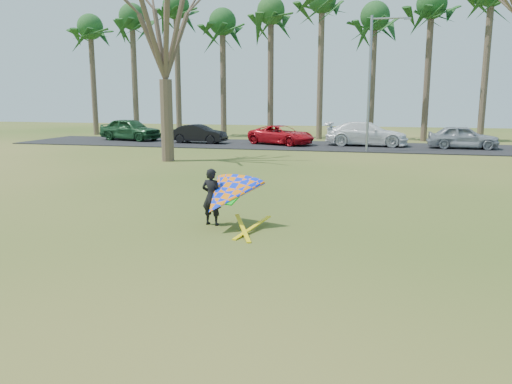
% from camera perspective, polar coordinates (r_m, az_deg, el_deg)
% --- Properties ---
extents(ground, '(100.00, 100.00, 0.00)m').
position_cam_1_polar(ground, '(10.15, -2.75, -8.18)').
color(ground, '#224910').
rests_on(ground, ground).
extents(parking_strip, '(46.00, 7.00, 0.06)m').
position_cam_1_polar(parking_strip, '(34.45, 9.31, 5.19)').
color(parking_strip, black).
rests_on(parking_strip, ground).
extents(palm_0, '(4.84, 4.84, 10.84)m').
position_cam_1_polar(palm_0, '(47.58, -18.42, 17.32)').
color(palm_0, brown).
rests_on(palm_0, ground).
extents(palm_1, '(4.84, 4.84, 11.54)m').
position_cam_1_polar(palm_1, '(45.71, -13.99, 18.70)').
color(palm_1, '#4A3A2C').
rests_on(palm_1, ground).
extents(palm_2, '(4.84, 4.84, 12.24)m').
position_cam_1_polar(palm_2, '(44.15, -9.14, 20.06)').
color(palm_2, brown).
rests_on(palm_2, ground).
extents(palm_3, '(4.84, 4.84, 10.84)m').
position_cam_1_polar(palm_3, '(42.58, -3.85, 18.66)').
color(palm_3, brown).
rests_on(palm_3, ground).
extents(palm_4, '(4.84, 4.84, 11.54)m').
position_cam_1_polar(palm_4, '(41.65, 1.72, 19.81)').
color(palm_4, '#49392B').
rests_on(palm_4, ground).
extents(palm_5, '(4.84, 4.84, 12.24)m').
position_cam_1_polar(palm_5, '(41.11, 7.56, 20.80)').
color(palm_5, '#4B3D2D').
rests_on(palm_5, ground).
extents(palm_6, '(4.84, 4.84, 10.84)m').
position_cam_1_polar(palm_6, '(40.62, 13.44, 18.79)').
color(palm_6, '#473A2A').
rests_on(palm_6, ground).
extents(palm_7, '(4.84, 4.84, 11.54)m').
position_cam_1_polar(palm_7, '(40.84, 19.44, 19.41)').
color(palm_7, '#49392B').
rests_on(palm_7, ground).
extents(bare_tree_left, '(6.60, 6.60, 9.70)m').
position_cam_1_polar(bare_tree_left, '(26.73, -10.51, 18.38)').
color(bare_tree_left, '#48382B').
rests_on(bare_tree_left, ground).
extents(streetlight, '(2.28, 0.18, 8.00)m').
position_cam_1_polar(streetlight, '(31.21, 13.14, 12.64)').
color(streetlight, gray).
rests_on(streetlight, ground).
extents(car_0, '(5.21, 3.01, 1.67)m').
position_cam_1_polar(car_0, '(39.63, -14.18, 6.97)').
color(car_0, '#1B4524').
rests_on(car_0, parking_strip).
extents(car_1, '(4.08, 1.63, 1.32)m').
position_cam_1_polar(car_1, '(36.31, -6.53, 6.63)').
color(car_1, black).
rests_on(car_1, parking_strip).
extents(car_2, '(5.22, 3.92, 1.32)m').
position_cam_1_polar(car_2, '(34.99, 2.92, 6.53)').
color(car_2, red).
rests_on(car_2, parking_strip).
extents(car_3, '(5.62, 2.52, 1.60)m').
position_cam_1_polar(car_3, '(34.89, 12.52, 6.51)').
color(car_3, white).
rests_on(car_3, parking_strip).
extents(car_4, '(4.37, 1.83, 1.48)m').
position_cam_1_polar(car_4, '(34.77, 22.55, 5.83)').
color(car_4, '#9499A0').
rests_on(car_4, parking_strip).
extents(kite_flyer, '(2.13, 2.39, 2.02)m').
position_cam_1_polar(kite_flyer, '(12.64, -3.65, -0.44)').
color(kite_flyer, black).
rests_on(kite_flyer, ground).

